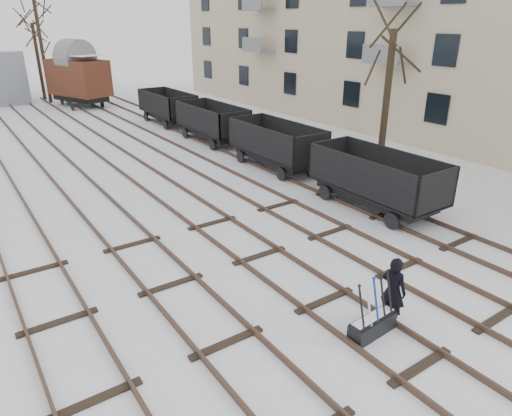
{
  "coord_description": "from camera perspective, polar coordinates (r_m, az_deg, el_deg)",
  "views": [
    {
      "loc": [
        -7.23,
        -7.34,
        6.87
      ],
      "look_at": [
        0.53,
        3.95,
        1.2
      ],
      "focal_mm": 32.0,
      "sensor_mm": 36.0,
      "label": 1
    }
  ],
  "objects": [
    {
      "name": "ground",
      "position": [
        12.39,
        8.54,
        -11.49
      ],
      "size": [
        120.0,
        120.0,
        0.0
      ],
      "primitive_type": "plane",
      "color": "white",
      "rests_on": "ground"
    },
    {
      "name": "tracks",
      "position": [
        23.24,
        -14.88,
        4.72
      ],
      "size": [
        13.9,
        52.0,
        0.16
      ],
      "color": "black",
      "rests_on": "ground"
    },
    {
      "name": "apartment_block",
      "position": [
        34.58,
        18.95,
        23.35
      ],
      "size": [
        10.12,
        45.0,
        16.1
      ],
      "color": "#C1B794",
      "rests_on": "ground"
    },
    {
      "name": "ground_frame",
      "position": [
        11.33,
        14.35,
        -13.89
      ],
      "size": [
        1.33,
        0.51,
        1.49
      ],
      "rotation": [
        0.0,
        0.0,
        0.07
      ],
      "color": "black",
      "rests_on": "ground"
    },
    {
      "name": "worker",
      "position": [
        11.55,
        16.79,
        -9.85
      ],
      "size": [
        0.53,
        0.71,
        1.76
      ],
      "primitive_type": "imported",
      "rotation": [
        0.0,
        0.0,
        1.76
      ],
      "color": "black",
      "rests_on": "ground"
    },
    {
      "name": "freight_wagon_a",
      "position": [
        18.29,
        14.65,
        2.49
      ],
      "size": [
        2.16,
        5.4,
        2.21
      ],
      "color": "black",
      "rests_on": "ground"
    },
    {
      "name": "freight_wagon_b",
      "position": [
        22.75,
        2.53,
        7.1
      ],
      "size": [
        2.16,
        5.4,
        2.21
      ],
      "color": "black",
      "rests_on": "ground"
    },
    {
      "name": "freight_wagon_c",
      "position": [
        27.97,
        -5.48,
        9.94
      ],
      "size": [
        2.16,
        5.4,
        2.21
      ],
      "color": "black",
      "rests_on": "ground"
    },
    {
      "name": "freight_wagon_d",
      "position": [
        33.6,
        -10.97,
        11.76
      ],
      "size": [
        2.16,
        5.4,
        2.21
      ],
      "color": "black",
      "rests_on": "ground"
    },
    {
      "name": "box_van_wagon",
      "position": [
        42.51,
        -21.37,
        15.07
      ],
      "size": [
        4.64,
        6.18,
        4.21
      ],
      "rotation": [
        0.0,
        0.0,
        0.35
      ],
      "color": "black",
      "rests_on": "ground"
    },
    {
      "name": "tree_near",
      "position": [
        20.91,
        15.87,
        11.74
      ],
      "size": [
        0.3,
        0.3,
        6.54
      ],
      "primitive_type": "cylinder",
      "color": "black",
      "rests_on": "ground"
    },
    {
      "name": "tree_far_left",
      "position": [
        47.48,
        -25.52,
        16.12
      ],
      "size": [
        0.3,
        0.3,
        6.61
      ],
      "primitive_type": "cylinder",
      "color": "black",
      "rests_on": "ground"
    },
    {
      "name": "tree_far_right",
      "position": [
        45.43,
        -25.14,
        17.29
      ],
      "size": [
        0.3,
        0.3,
        8.64
      ],
      "primitive_type": "cylinder",
      "color": "black",
      "rests_on": "ground"
    }
  ]
}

